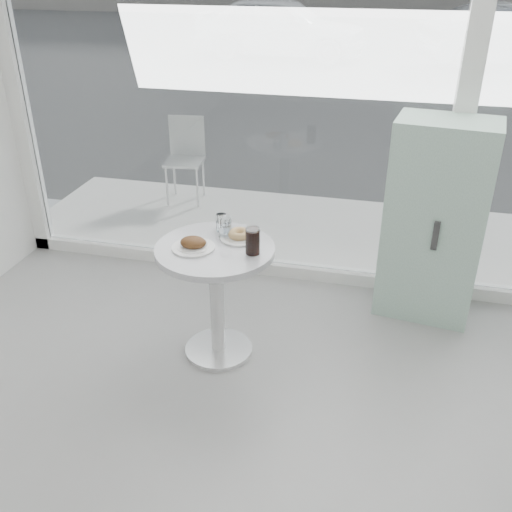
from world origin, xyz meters
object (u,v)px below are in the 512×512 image
(patio_chair, at_px, (186,154))
(car_white, at_px, (281,27))
(cola_glass, at_px, (253,241))
(plate_donut, at_px, (239,235))
(water_tumbler_a, at_px, (221,224))
(main_table, at_px, (216,279))
(mint_cabinet, at_px, (434,222))
(water_tumbler_b, at_px, (225,228))
(plate_fritter, at_px, (194,244))

(patio_chair, relative_size, car_white, 0.20)
(cola_glass, bearing_deg, plate_donut, 126.42)
(water_tumbler_a, bearing_deg, patio_chair, 115.58)
(plate_donut, bearing_deg, main_table, -128.44)
(main_table, distance_m, cola_glass, 0.38)
(mint_cabinet, bearing_deg, car_white, 114.73)
(patio_chair, distance_m, water_tumbler_b, 2.46)
(mint_cabinet, xyz_separation_m, water_tumbler_a, (-1.32, -0.62, 0.12))
(car_white, bearing_deg, plate_fritter, -166.46)
(water_tumbler_b, relative_size, cola_glass, 0.81)
(plate_donut, distance_m, water_tumbler_a, 0.16)
(car_white, bearing_deg, water_tumbler_b, -165.66)
(patio_chair, distance_m, plate_fritter, 2.59)
(plate_donut, distance_m, water_tumbler_b, 0.10)
(plate_fritter, distance_m, water_tumbler_a, 0.29)
(plate_fritter, bearing_deg, mint_cabinet, 32.16)
(plate_donut, bearing_deg, patio_chair, 117.63)
(main_table, height_order, plate_donut, plate_donut)
(mint_cabinet, xyz_separation_m, patio_chair, (-2.34, 1.51, -0.17))
(main_table, distance_m, water_tumbler_a, 0.35)
(mint_cabinet, relative_size, water_tumbler_a, 12.69)
(water_tumbler_b, distance_m, cola_glass, 0.28)
(patio_chair, bearing_deg, plate_fritter, -75.67)
(main_table, height_order, cola_glass, cola_glass)
(plate_fritter, height_order, plate_donut, plate_fritter)
(plate_donut, relative_size, water_tumbler_b, 1.83)
(water_tumbler_a, bearing_deg, mint_cabinet, 24.96)
(patio_chair, relative_size, cola_glass, 5.21)
(patio_chair, height_order, plate_fritter, patio_chair)
(mint_cabinet, height_order, water_tumbler_b, mint_cabinet)
(car_white, xyz_separation_m, plate_donut, (2.05, -11.52, 0.08))
(patio_chair, bearing_deg, water_tumbler_a, -71.26)
(main_table, relative_size, patio_chair, 0.92)
(plate_donut, bearing_deg, water_tumbler_b, 176.34)
(plate_fritter, relative_size, cola_glass, 1.60)
(main_table, distance_m, plate_fritter, 0.28)
(car_white, bearing_deg, water_tumbler_a, -165.82)
(water_tumbler_a, bearing_deg, plate_donut, -30.89)
(patio_chair, distance_m, cola_glass, 2.72)
(main_table, height_order, water_tumbler_a, water_tumbler_a)
(plate_donut, height_order, water_tumbler_a, water_tumbler_a)
(mint_cabinet, bearing_deg, water_tumbler_a, -146.96)
(main_table, relative_size, water_tumbler_b, 5.89)
(plate_fritter, bearing_deg, cola_glass, 3.07)
(patio_chair, xyz_separation_m, water_tumbler_b, (1.06, -2.20, 0.30))
(car_white, xyz_separation_m, plate_fritter, (1.83, -11.71, 0.09))
(patio_chair, height_order, plate_donut, patio_chair)
(water_tumbler_a, bearing_deg, main_table, -83.62)
(main_table, xyz_separation_m, plate_fritter, (-0.11, -0.05, 0.25))
(water_tumbler_b, xyz_separation_m, cola_glass, (0.22, -0.18, 0.02))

